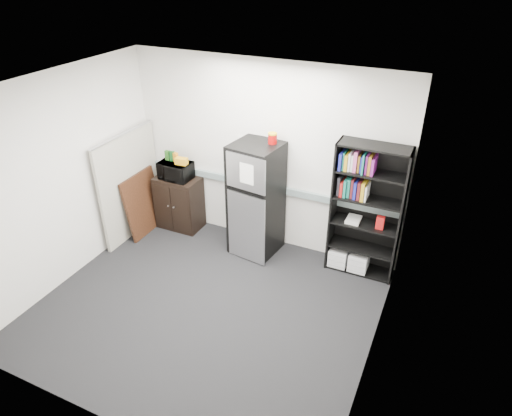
% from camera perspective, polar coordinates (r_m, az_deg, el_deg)
% --- Properties ---
extents(floor, '(4.00, 4.00, 0.00)m').
position_cam_1_polar(floor, '(5.85, -6.18, -12.24)').
color(floor, black).
rests_on(floor, ground).
extents(wall_back, '(4.00, 0.02, 2.70)m').
position_cam_1_polar(wall_back, '(6.43, 1.06, 6.44)').
color(wall_back, white).
rests_on(wall_back, floor).
extents(wall_right, '(0.02, 3.50, 2.70)m').
position_cam_1_polar(wall_right, '(4.47, 15.65, -6.24)').
color(wall_right, white).
rests_on(wall_right, floor).
extents(wall_left, '(0.02, 3.50, 2.70)m').
position_cam_1_polar(wall_left, '(6.24, -22.96, 3.20)').
color(wall_left, white).
rests_on(wall_left, floor).
extents(ceiling, '(4.00, 3.50, 0.02)m').
position_cam_1_polar(ceiling, '(4.52, -8.07, 14.11)').
color(ceiling, white).
rests_on(ceiling, wall_back).
extents(electrical_raceway, '(3.92, 0.05, 0.10)m').
position_cam_1_polar(electrical_raceway, '(6.60, 0.92, 2.76)').
color(electrical_raceway, gray).
rests_on(electrical_raceway, wall_back).
extents(wall_note, '(0.14, 0.00, 0.10)m').
position_cam_1_polar(wall_note, '(6.49, -1.80, 8.56)').
color(wall_note, white).
rests_on(wall_note, wall_back).
extents(bookshelf, '(0.90, 0.34, 1.85)m').
position_cam_1_polar(bookshelf, '(6.05, 13.47, -0.04)').
color(bookshelf, black).
rests_on(bookshelf, floor).
extents(cubicle_partition, '(0.06, 1.30, 1.62)m').
position_cam_1_polar(cubicle_partition, '(7.09, -15.47, 2.82)').
color(cubicle_partition, gray).
rests_on(cubicle_partition, floor).
extents(cabinet, '(0.68, 0.46, 0.85)m').
position_cam_1_polar(cabinet, '(7.24, -9.57, 0.69)').
color(cabinet, black).
rests_on(cabinet, floor).
extents(microwave, '(0.49, 0.34, 0.27)m').
position_cam_1_polar(microwave, '(6.98, -10.02, 4.64)').
color(microwave, black).
rests_on(microwave, cabinet).
extents(snack_box_a, '(0.07, 0.05, 0.15)m').
position_cam_1_polar(snack_box_a, '(7.00, -10.99, 6.49)').
color(snack_box_a, '#225518').
rests_on(snack_box_a, microwave).
extents(snack_box_b, '(0.08, 0.07, 0.15)m').
position_cam_1_polar(snack_box_b, '(6.95, -10.42, 6.39)').
color(snack_box_b, '#0C3814').
rests_on(snack_box_b, microwave).
extents(snack_box_c, '(0.08, 0.06, 0.14)m').
position_cam_1_polar(snack_box_c, '(6.92, -10.03, 6.28)').
color(snack_box_c, orange).
rests_on(snack_box_c, microwave).
extents(snack_bag, '(0.19, 0.12, 0.10)m').
position_cam_1_polar(snack_bag, '(6.82, -9.31, 5.80)').
color(snack_bag, orange).
rests_on(snack_bag, microwave).
extents(refrigerator, '(0.70, 0.73, 1.65)m').
position_cam_1_polar(refrigerator, '(6.38, -0.02, 1.03)').
color(refrigerator, black).
rests_on(refrigerator, floor).
extents(coffee_can, '(0.12, 0.12, 0.16)m').
position_cam_1_polar(coffee_can, '(6.04, 2.08, 8.81)').
color(coffee_can, '#A60807').
rests_on(coffee_can, refrigerator).
extents(framed_poster, '(0.18, 0.75, 0.96)m').
position_cam_1_polar(framed_poster, '(7.21, -13.94, 0.55)').
color(framed_poster, black).
rests_on(framed_poster, floor).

